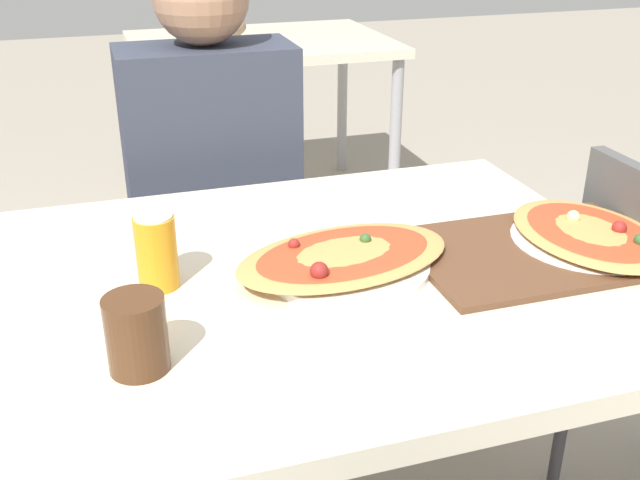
# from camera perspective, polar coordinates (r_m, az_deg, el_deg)

# --- Properties ---
(dining_table) EXTENTS (1.19, 0.88, 0.77)m
(dining_table) POSITION_cam_1_polar(r_m,az_deg,el_deg) (1.29, -1.82, -5.74)
(dining_table) COLOR beige
(dining_table) RESTS_ON ground_plane
(chair_far_seated) EXTENTS (0.40, 0.40, 0.89)m
(chair_far_seated) POSITION_cam_1_polar(r_m,az_deg,el_deg) (2.04, -8.33, 0.41)
(chair_far_seated) COLOR #4C4C4C
(chair_far_seated) RESTS_ON ground_plane
(person_seated) EXTENTS (0.41, 0.24, 1.25)m
(person_seated) POSITION_cam_1_polar(r_m,az_deg,el_deg) (1.85, -8.18, 5.49)
(person_seated) COLOR #2D2D38
(person_seated) RESTS_ON ground_plane
(pizza_main) EXTENTS (0.42, 0.30, 0.05)m
(pizza_main) POSITION_cam_1_polar(r_m,az_deg,el_deg) (1.27, 1.83, -1.45)
(pizza_main) COLOR white
(pizza_main) RESTS_ON dining_table
(soda_can) EXTENTS (0.07, 0.07, 0.12)m
(soda_can) POSITION_cam_1_polar(r_m,az_deg,el_deg) (1.22, -12.35, -0.87)
(soda_can) COLOR orange
(soda_can) RESTS_ON dining_table
(drink_glass) EXTENTS (0.08, 0.08, 0.11)m
(drink_glass) POSITION_cam_1_polar(r_m,az_deg,el_deg) (1.03, -13.80, -6.97)
(drink_glass) COLOR #4C2D19
(drink_glass) RESTS_ON dining_table
(serving_tray) EXTENTS (0.46, 0.30, 0.01)m
(serving_tray) POSITION_cam_1_polar(r_m,az_deg,el_deg) (1.38, 16.24, -0.76)
(serving_tray) COLOR brown
(serving_tray) RESTS_ON dining_table
(pizza_second) EXTENTS (0.28, 0.34, 0.05)m
(pizza_second) POSITION_cam_1_polar(r_m,az_deg,el_deg) (1.44, 19.86, 0.27)
(pizza_second) COLOR white
(pizza_second) RESTS_ON dining_table
(background_table) EXTENTS (1.10, 0.80, 0.89)m
(background_table) POSITION_cam_1_polar(r_m,az_deg,el_deg) (3.34, -5.23, 13.95)
(background_table) COLOR beige
(background_table) RESTS_ON ground_plane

